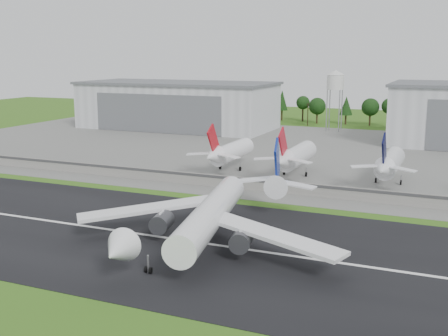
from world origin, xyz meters
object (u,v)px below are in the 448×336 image
at_px(main_airliner, 209,221).
at_px(parked_jet_navy, 389,164).
at_px(parked_jet_red_b, 294,156).
at_px(parked_jet_red_a, 228,152).

distance_m(main_airliner, parked_jet_navy, 71.65).
bearing_deg(parked_jet_red_b, parked_jet_red_a, -179.95).
bearing_deg(parked_jet_navy, parked_jet_red_a, -179.99).
relative_size(parked_jet_red_b, parked_jet_navy, 1.00).
relative_size(main_airliner, parked_jet_navy, 1.88).
bearing_deg(main_airliner, parked_jet_red_b, -99.53).
relative_size(main_airliner, parked_jet_red_b, 1.88).
height_order(parked_jet_red_a, parked_jet_red_b, parked_jet_red_b).
bearing_deg(main_airliner, parked_jet_navy, -122.35).
height_order(main_airliner, parked_jet_red_a, main_airliner).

